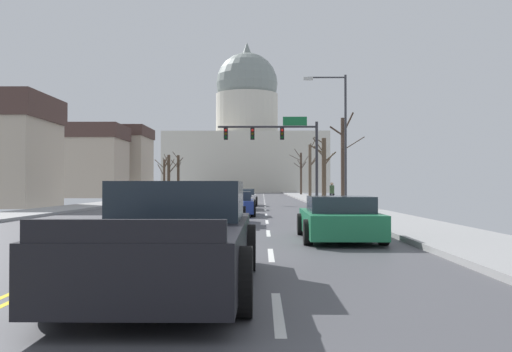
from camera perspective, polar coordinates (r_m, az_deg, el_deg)
name	(u,v)px	position (r m, az deg, el deg)	size (l,w,h in m)	color
ground	(203,211)	(30.68, -5.54, -3.71)	(20.00, 180.00, 0.20)	#4A4A4F
signal_gantry	(281,141)	(42.94, 2.63, 3.74)	(7.91, 0.41, 6.76)	#28282D
street_lamp_right	(340,128)	(32.33, 8.78, 4.96)	(2.54, 0.24, 7.84)	#333338
capitol_building	(247,142)	(115.51, -0.97, 3.60)	(32.99, 19.68, 32.03)	beige
sedan_near_00	(243,198)	(39.31, -1.34, -2.29)	(2.04, 4.46, 1.23)	silver
sedan_near_01	(239,200)	(33.19, -1.85, -2.53)	(2.12, 4.45, 1.24)	silver
sedan_near_02	(234,204)	(26.65, -2.36, -2.97)	(2.22, 4.43, 1.17)	navy
sedan_near_03	(216,209)	(20.61, -4.19, -3.48)	(2.14, 4.33, 1.21)	navy
sedan_near_04	(339,219)	(14.95, 8.67, -4.52)	(2.11, 4.49, 1.19)	#1E7247
pickup_truck_near_05	(174,239)	(8.05, -8.64, -6.55)	(2.37, 5.57, 1.54)	black
sedan_oncoming_00	(171,196)	(49.81, -8.92, -2.06)	(2.13, 4.53, 1.12)	#B71414
sedan_oncoming_01	(184,194)	(58.63, -7.59, -1.84)	(2.11, 4.72, 1.24)	#B71414
sedan_oncoming_02	(221,192)	(69.46, -3.70, -1.70)	(2.12, 4.40, 1.27)	#B71414
sedan_oncoming_03	(227,191)	(81.87, -3.01, -1.64)	(2.11, 4.45, 1.14)	silver
flank_building_00	(115,161)	(77.20, -14.58, 1.50)	(9.37, 8.47, 9.47)	#B2A38E
flank_building_01	(81,161)	(68.79, -17.88, 1.52)	(10.33, 7.49, 8.73)	#B2A38E
bare_tree_00	(310,170)	(53.38, 5.71, 0.61)	(1.01, 2.71, 6.19)	brown
bare_tree_01	(178,174)	(74.12, -8.17, 0.17)	(1.57, 1.29, 5.87)	#4C3D2D
bare_tree_02	(344,159)	(37.86, 9.18, 1.77)	(2.49, 1.88, 6.20)	#423328
bare_tree_03	(169,175)	(68.24, -9.14, 0.15)	(2.19, 2.39, 5.28)	#4C3D2D
bare_tree_04	(324,168)	(46.68, 7.14, 0.86)	(2.20, 1.18, 5.50)	#4C3D2D
bare_tree_05	(164,176)	(62.21, -9.63, 0.02)	(1.92, 2.06, 4.61)	#4C3D2D
bare_tree_06	(301,172)	(79.88, 4.73, 0.40)	(2.79, 1.91, 6.66)	#423328
pedestrian_00	(332,192)	(39.79, 7.98, -1.67)	(0.35, 0.34, 1.55)	black
bicycle_parked	(333,201)	(33.85, 8.09, -2.65)	(0.12, 1.77, 0.85)	black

